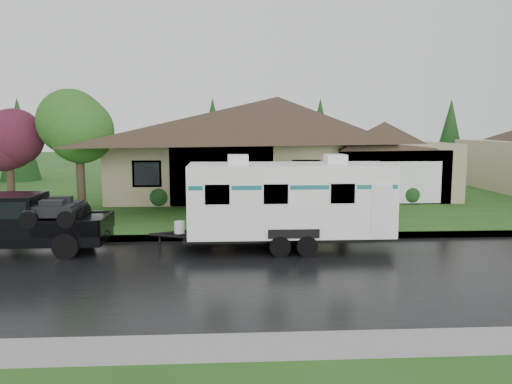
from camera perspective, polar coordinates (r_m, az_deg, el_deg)
ground at (r=15.74m, az=0.32°, el=-7.18°), size 140.00×140.00×0.00m
road at (r=13.82m, az=0.86°, el=-9.23°), size 140.00×8.00×0.01m
curb at (r=17.91m, az=-0.14°, el=-5.15°), size 140.00×0.50×0.15m
lawn at (r=30.47m, az=-1.49°, el=0.02°), size 140.00×26.00×0.15m
house_main at (r=29.23m, az=3.09°, el=6.62°), size 19.44×10.80×6.90m
tree_left_green at (r=24.02m, az=-19.62°, el=6.84°), size 3.28×3.28×5.43m
tree_red at (r=25.60m, az=-26.45°, el=5.02°), size 2.71×2.71×4.49m
shrub_row at (r=24.91m, az=3.54°, el=-0.29°), size 13.60×1.00×1.00m
pickup_truck at (r=17.62m, az=-25.93°, el=-3.04°), size 5.59×2.12×1.86m
travel_trailer at (r=16.29m, az=3.85°, el=-0.81°), size 6.89×2.42×3.09m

